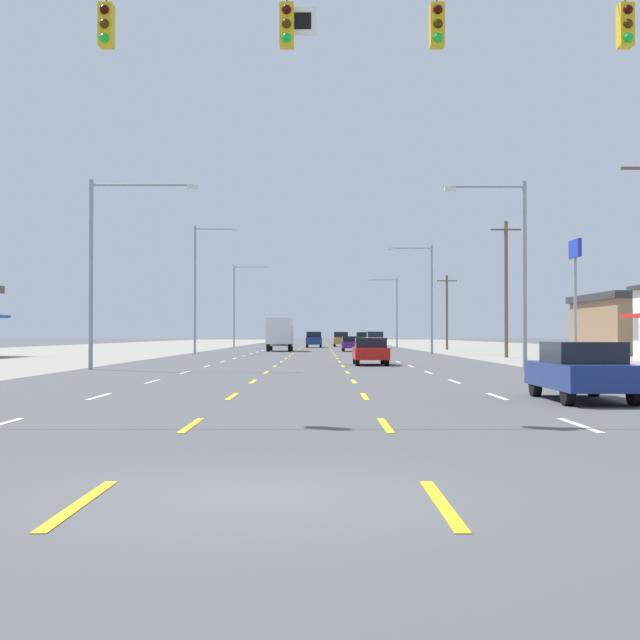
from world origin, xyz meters
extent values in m
plane|color=#4C4C4F|center=(0.00, 66.00, 0.00)|extent=(572.00, 572.00, 0.00)
cube|color=gray|center=(-24.75, 66.00, 0.00)|extent=(28.00, 440.00, 0.01)
cube|color=gray|center=(24.75, 66.00, 0.00)|extent=(28.00, 440.00, 0.01)
cube|color=white|center=(-5.25, 7.00, 0.01)|extent=(0.14, 2.60, 0.01)
cube|color=white|center=(-5.25, 14.50, 0.01)|extent=(0.14, 2.60, 0.01)
cube|color=white|center=(-5.25, 22.00, 0.01)|extent=(0.14, 2.60, 0.01)
cube|color=white|center=(-5.25, 29.50, 0.01)|extent=(0.14, 2.60, 0.01)
cube|color=white|center=(-5.25, 37.00, 0.01)|extent=(0.14, 2.60, 0.01)
cube|color=white|center=(-5.25, 44.50, 0.01)|extent=(0.14, 2.60, 0.01)
cube|color=white|center=(-5.25, 52.00, 0.01)|extent=(0.14, 2.60, 0.01)
cube|color=white|center=(-5.25, 59.50, 0.01)|extent=(0.14, 2.60, 0.01)
cube|color=white|center=(-5.25, 67.00, 0.01)|extent=(0.14, 2.60, 0.01)
cube|color=white|center=(-5.25, 74.50, 0.01)|extent=(0.14, 2.60, 0.01)
cube|color=white|center=(-5.25, 82.00, 0.01)|extent=(0.14, 2.60, 0.01)
cube|color=white|center=(-5.25, 89.50, 0.01)|extent=(0.14, 2.60, 0.01)
cube|color=white|center=(-5.25, 97.00, 0.01)|extent=(0.14, 2.60, 0.01)
cube|color=white|center=(-5.25, 104.50, 0.01)|extent=(0.14, 2.60, 0.01)
cube|color=white|center=(-5.25, 112.00, 0.01)|extent=(0.14, 2.60, 0.01)
cube|color=white|center=(-5.25, 119.50, 0.01)|extent=(0.14, 2.60, 0.01)
cube|color=white|center=(-5.25, 127.00, 0.01)|extent=(0.14, 2.60, 0.01)
cube|color=white|center=(-5.25, 134.50, 0.01)|extent=(0.14, 2.60, 0.01)
cube|color=white|center=(-5.25, 142.00, 0.01)|extent=(0.14, 2.60, 0.01)
cube|color=white|center=(-5.25, 149.50, 0.01)|extent=(0.14, 2.60, 0.01)
cube|color=white|center=(-5.25, 157.00, 0.01)|extent=(0.14, 2.60, 0.01)
cube|color=white|center=(-5.25, 164.50, 0.01)|extent=(0.14, 2.60, 0.01)
cube|color=white|center=(-5.25, 172.00, 0.01)|extent=(0.14, 2.60, 0.01)
cube|color=white|center=(-5.25, 179.50, 0.01)|extent=(0.14, 2.60, 0.01)
cube|color=white|center=(-5.25, 187.00, 0.01)|extent=(0.14, 2.60, 0.01)
cube|color=white|center=(-5.25, 194.50, 0.01)|extent=(0.14, 2.60, 0.01)
cube|color=white|center=(-5.25, 202.00, 0.01)|extent=(0.14, 2.60, 0.01)
cube|color=white|center=(-5.25, 209.50, 0.01)|extent=(0.14, 2.60, 0.01)
cube|color=white|center=(-5.25, 217.00, 0.01)|extent=(0.14, 2.60, 0.01)
cube|color=yellow|center=(-1.75, -0.50, 0.01)|extent=(0.14, 2.60, 0.01)
cube|color=yellow|center=(-1.75, 7.00, 0.01)|extent=(0.14, 2.60, 0.01)
cube|color=yellow|center=(-1.75, 14.50, 0.01)|extent=(0.14, 2.60, 0.01)
cube|color=yellow|center=(-1.75, 22.00, 0.01)|extent=(0.14, 2.60, 0.01)
cube|color=yellow|center=(-1.75, 29.50, 0.01)|extent=(0.14, 2.60, 0.01)
cube|color=yellow|center=(-1.75, 37.00, 0.01)|extent=(0.14, 2.60, 0.01)
cube|color=yellow|center=(-1.75, 44.50, 0.01)|extent=(0.14, 2.60, 0.01)
cube|color=yellow|center=(-1.75, 52.00, 0.01)|extent=(0.14, 2.60, 0.01)
cube|color=yellow|center=(-1.75, 59.50, 0.01)|extent=(0.14, 2.60, 0.01)
cube|color=yellow|center=(-1.75, 67.00, 0.01)|extent=(0.14, 2.60, 0.01)
cube|color=yellow|center=(-1.75, 74.50, 0.01)|extent=(0.14, 2.60, 0.01)
cube|color=yellow|center=(-1.75, 82.00, 0.01)|extent=(0.14, 2.60, 0.01)
cube|color=yellow|center=(-1.75, 89.50, 0.01)|extent=(0.14, 2.60, 0.01)
cube|color=yellow|center=(-1.75, 97.00, 0.01)|extent=(0.14, 2.60, 0.01)
cube|color=yellow|center=(-1.75, 104.50, 0.01)|extent=(0.14, 2.60, 0.01)
cube|color=yellow|center=(-1.75, 112.00, 0.01)|extent=(0.14, 2.60, 0.01)
cube|color=yellow|center=(-1.75, 119.50, 0.01)|extent=(0.14, 2.60, 0.01)
cube|color=yellow|center=(-1.75, 127.00, 0.01)|extent=(0.14, 2.60, 0.01)
cube|color=yellow|center=(-1.75, 134.50, 0.01)|extent=(0.14, 2.60, 0.01)
cube|color=yellow|center=(-1.75, 142.00, 0.01)|extent=(0.14, 2.60, 0.01)
cube|color=yellow|center=(-1.75, 149.50, 0.01)|extent=(0.14, 2.60, 0.01)
cube|color=yellow|center=(-1.75, 157.00, 0.01)|extent=(0.14, 2.60, 0.01)
cube|color=yellow|center=(-1.75, 164.50, 0.01)|extent=(0.14, 2.60, 0.01)
cube|color=yellow|center=(-1.75, 172.00, 0.01)|extent=(0.14, 2.60, 0.01)
cube|color=yellow|center=(-1.75, 179.50, 0.01)|extent=(0.14, 2.60, 0.01)
cube|color=yellow|center=(-1.75, 187.00, 0.01)|extent=(0.14, 2.60, 0.01)
cube|color=yellow|center=(-1.75, 194.50, 0.01)|extent=(0.14, 2.60, 0.01)
cube|color=yellow|center=(-1.75, 202.00, 0.01)|extent=(0.14, 2.60, 0.01)
cube|color=yellow|center=(-1.75, 209.50, 0.01)|extent=(0.14, 2.60, 0.01)
cube|color=yellow|center=(-1.75, 217.00, 0.01)|extent=(0.14, 2.60, 0.01)
cube|color=yellow|center=(1.75, -0.50, 0.01)|extent=(0.14, 2.60, 0.01)
cube|color=yellow|center=(1.75, 7.00, 0.01)|extent=(0.14, 2.60, 0.01)
cube|color=yellow|center=(1.75, 14.50, 0.01)|extent=(0.14, 2.60, 0.01)
cube|color=yellow|center=(1.75, 22.00, 0.01)|extent=(0.14, 2.60, 0.01)
cube|color=yellow|center=(1.75, 29.50, 0.01)|extent=(0.14, 2.60, 0.01)
cube|color=yellow|center=(1.75, 37.00, 0.01)|extent=(0.14, 2.60, 0.01)
cube|color=yellow|center=(1.75, 44.50, 0.01)|extent=(0.14, 2.60, 0.01)
cube|color=yellow|center=(1.75, 52.00, 0.01)|extent=(0.14, 2.60, 0.01)
cube|color=yellow|center=(1.75, 59.50, 0.01)|extent=(0.14, 2.60, 0.01)
cube|color=yellow|center=(1.75, 67.00, 0.01)|extent=(0.14, 2.60, 0.01)
cube|color=yellow|center=(1.75, 74.50, 0.01)|extent=(0.14, 2.60, 0.01)
cube|color=yellow|center=(1.75, 82.00, 0.01)|extent=(0.14, 2.60, 0.01)
cube|color=yellow|center=(1.75, 89.50, 0.01)|extent=(0.14, 2.60, 0.01)
cube|color=yellow|center=(1.75, 97.00, 0.01)|extent=(0.14, 2.60, 0.01)
cube|color=yellow|center=(1.75, 104.50, 0.01)|extent=(0.14, 2.60, 0.01)
cube|color=yellow|center=(1.75, 112.00, 0.01)|extent=(0.14, 2.60, 0.01)
cube|color=yellow|center=(1.75, 119.50, 0.01)|extent=(0.14, 2.60, 0.01)
cube|color=yellow|center=(1.75, 127.00, 0.01)|extent=(0.14, 2.60, 0.01)
cube|color=yellow|center=(1.75, 134.50, 0.01)|extent=(0.14, 2.60, 0.01)
cube|color=yellow|center=(1.75, 142.00, 0.01)|extent=(0.14, 2.60, 0.01)
cube|color=yellow|center=(1.75, 149.50, 0.01)|extent=(0.14, 2.60, 0.01)
cube|color=yellow|center=(1.75, 157.00, 0.01)|extent=(0.14, 2.60, 0.01)
cube|color=yellow|center=(1.75, 164.50, 0.01)|extent=(0.14, 2.60, 0.01)
cube|color=yellow|center=(1.75, 172.00, 0.01)|extent=(0.14, 2.60, 0.01)
cube|color=yellow|center=(1.75, 179.50, 0.01)|extent=(0.14, 2.60, 0.01)
cube|color=yellow|center=(1.75, 187.00, 0.01)|extent=(0.14, 2.60, 0.01)
cube|color=yellow|center=(1.75, 194.50, 0.01)|extent=(0.14, 2.60, 0.01)
cube|color=yellow|center=(1.75, 202.00, 0.01)|extent=(0.14, 2.60, 0.01)
cube|color=yellow|center=(1.75, 209.50, 0.01)|extent=(0.14, 2.60, 0.01)
cube|color=yellow|center=(1.75, 217.00, 0.01)|extent=(0.14, 2.60, 0.01)
cube|color=white|center=(5.25, 7.00, 0.01)|extent=(0.14, 2.60, 0.01)
cube|color=white|center=(5.25, 14.50, 0.01)|extent=(0.14, 2.60, 0.01)
cube|color=white|center=(5.25, 22.00, 0.01)|extent=(0.14, 2.60, 0.01)
cube|color=white|center=(5.25, 29.50, 0.01)|extent=(0.14, 2.60, 0.01)
cube|color=white|center=(5.25, 37.00, 0.01)|extent=(0.14, 2.60, 0.01)
cube|color=white|center=(5.25, 44.50, 0.01)|extent=(0.14, 2.60, 0.01)
cube|color=white|center=(5.25, 52.00, 0.01)|extent=(0.14, 2.60, 0.01)
cube|color=white|center=(5.25, 59.50, 0.01)|extent=(0.14, 2.60, 0.01)
cube|color=white|center=(5.25, 67.00, 0.01)|extent=(0.14, 2.60, 0.01)
cube|color=white|center=(5.25, 74.50, 0.01)|extent=(0.14, 2.60, 0.01)
cube|color=white|center=(5.25, 82.00, 0.01)|extent=(0.14, 2.60, 0.01)
cube|color=white|center=(5.25, 89.50, 0.01)|extent=(0.14, 2.60, 0.01)
cube|color=white|center=(5.25, 97.00, 0.01)|extent=(0.14, 2.60, 0.01)
cube|color=white|center=(5.25, 104.50, 0.01)|extent=(0.14, 2.60, 0.01)
cube|color=white|center=(5.25, 112.00, 0.01)|extent=(0.14, 2.60, 0.01)
cube|color=white|center=(5.25, 119.50, 0.01)|extent=(0.14, 2.60, 0.01)
cube|color=white|center=(5.25, 127.00, 0.01)|extent=(0.14, 2.60, 0.01)
cube|color=white|center=(5.25, 134.50, 0.01)|extent=(0.14, 2.60, 0.01)
cube|color=white|center=(5.25, 142.00, 0.01)|extent=(0.14, 2.60, 0.01)
cube|color=white|center=(5.25, 149.50, 0.01)|extent=(0.14, 2.60, 0.01)
cube|color=white|center=(5.25, 157.00, 0.01)|extent=(0.14, 2.60, 0.01)
cube|color=white|center=(5.25, 164.50, 0.01)|extent=(0.14, 2.60, 0.01)
cube|color=white|center=(5.25, 172.00, 0.01)|extent=(0.14, 2.60, 0.01)
cube|color=white|center=(5.25, 179.50, 0.01)|extent=(0.14, 2.60, 0.01)
cube|color=white|center=(5.25, 187.00, 0.01)|extent=(0.14, 2.60, 0.01)
cube|color=white|center=(5.25, 194.50, 0.01)|extent=(0.14, 2.60, 0.01)
cube|color=white|center=(5.25, 202.00, 0.01)|extent=(0.14, 2.60, 0.01)
cube|color=white|center=(5.25, 209.50, 0.01)|extent=(0.14, 2.60, 0.01)
cube|color=white|center=(5.25, 217.00, 0.01)|extent=(0.14, 2.60, 0.01)
cube|color=white|center=(0.20, 9.89, 8.35)|extent=(0.60, 0.04, 0.60)
cube|color=black|center=(0.20, 9.87, 8.35)|extent=(0.36, 0.01, 0.36)
cube|color=gold|center=(-0.14, 9.85, 8.24)|extent=(0.30, 0.34, 0.92)
sphere|color=#2F0402|center=(-0.14, 9.67, 8.52)|extent=(0.20, 0.20, 0.20)
sphere|color=#352202|center=(-0.14, 9.67, 8.22)|extent=(0.20, 0.20, 0.20)
sphere|color=green|center=(-0.14, 9.67, 7.92)|extent=(0.20, 0.20, 0.20)
cube|color=gold|center=(7.09, 9.85, 8.24)|extent=(0.30, 0.34, 0.92)
sphere|color=#2F0402|center=(7.09, 9.67, 8.52)|extent=(0.20, 0.20, 0.20)
sphere|color=#352202|center=(7.09, 9.67, 8.22)|extent=(0.20, 0.20, 0.20)
sphere|color=green|center=(7.09, 9.67, 7.92)|extent=(0.20, 0.20, 0.20)
cube|color=gold|center=(3.07, 9.85, 8.24)|extent=(0.30, 0.34, 0.92)
sphere|color=#2F0402|center=(3.07, 9.67, 8.52)|extent=(0.20, 0.20, 0.20)
sphere|color=#352202|center=(3.07, 9.67, 8.22)|extent=(0.20, 0.20, 0.20)
sphere|color=green|center=(3.07, 9.67, 7.92)|extent=(0.20, 0.20, 0.20)
cube|color=gold|center=(-3.99, 9.85, 8.24)|extent=(0.30, 0.34, 0.92)
sphere|color=#2F0402|center=(-3.99, 9.67, 8.52)|extent=(0.20, 0.20, 0.20)
sphere|color=#352202|center=(-3.99, 9.67, 8.22)|extent=(0.20, 0.20, 0.20)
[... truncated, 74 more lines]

